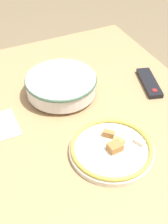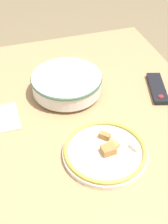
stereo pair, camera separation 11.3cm
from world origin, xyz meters
name	(u,v)px [view 2 (the right image)]	position (x,y,z in m)	size (l,w,h in m)	color
ground_plane	(90,221)	(0.00, 0.00, 0.00)	(8.00, 8.00, 0.00)	#7F6B4C
dining_table	(92,134)	(0.00, 0.00, 0.66)	(1.27, 0.92, 0.75)	tan
noodle_bowl	(67,83)	(-0.17, -0.05, 0.80)	(0.29, 0.29, 0.08)	silver
food_plate	(105,151)	(0.19, -0.02, 0.77)	(0.28, 0.28, 0.04)	silver
tv_remote	(157,88)	(-0.08, 0.31, 0.76)	(0.21, 0.11, 0.02)	black
folded_napkin	(4,118)	(-0.09, -0.32, 0.76)	(0.15, 0.11, 0.01)	beige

